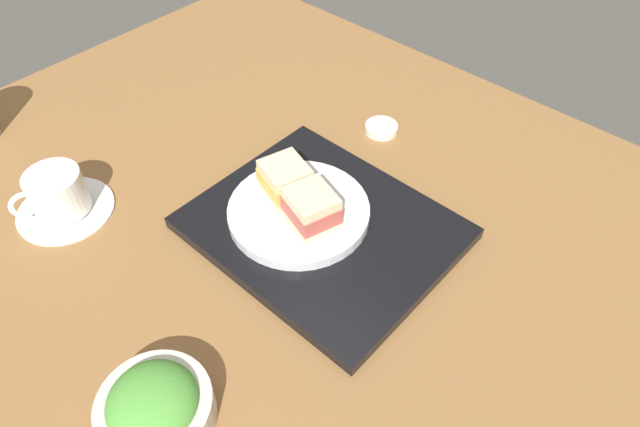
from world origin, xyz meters
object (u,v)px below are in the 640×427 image
object	(u,v)px
coffee_cup	(59,196)
salad_bowl	(155,407)
sandwich_near	(311,209)
sandwich_plate	(299,212)
small_sauce_dish	(381,128)
sandwich_far	(285,180)

from	to	relation	value
coffee_cup	salad_bowl	bearing A→B (deg)	164.89
sandwich_near	coffee_cup	xyz separation A→B (cm)	(32.20, 21.40, -3.19)
sandwich_plate	small_sauce_dish	world-z (taller)	sandwich_plate
sandwich_near	sandwich_plate	bearing A→B (deg)	-15.25
sandwich_far	small_sauce_dish	bearing A→B (deg)	-87.19
sandwich_far	salad_bowl	bearing A→B (deg)	110.47
sandwich_near	salad_bowl	size ratio (longest dim) A/B	0.65
sandwich_plate	sandwich_far	bearing A→B (deg)	-15.25
salad_bowl	coffee_cup	bearing A→B (deg)	-15.11
sandwich_near	small_sauce_dish	xyz separation A→B (cm)	(8.17, -27.14, -5.78)
sandwich_plate	small_sauce_dish	size ratio (longest dim) A/B	3.59
sandwich_far	salad_bowl	size ratio (longest dim) A/B	0.64
sandwich_near	small_sauce_dish	world-z (taller)	sandwich_near
coffee_cup	small_sauce_dish	xyz separation A→B (cm)	(-24.02, -48.54, -2.59)
sandwich_near	coffee_cup	bearing A→B (deg)	33.61
salad_bowl	coffee_cup	distance (cm)	39.12
coffee_cup	small_sauce_dish	distance (cm)	54.22
sandwich_near	salad_bowl	world-z (taller)	sandwich_near
sandwich_plate	sandwich_near	size ratio (longest dim) A/B	2.49
small_sauce_dish	coffee_cup	bearing A→B (deg)	63.67
small_sauce_dish	sandwich_far	bearing A→B (deg)	92.81
sandwich_plate	salad_bowl	xyz separation A→B (cm)	(-9.03, 32.54, 0.25)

